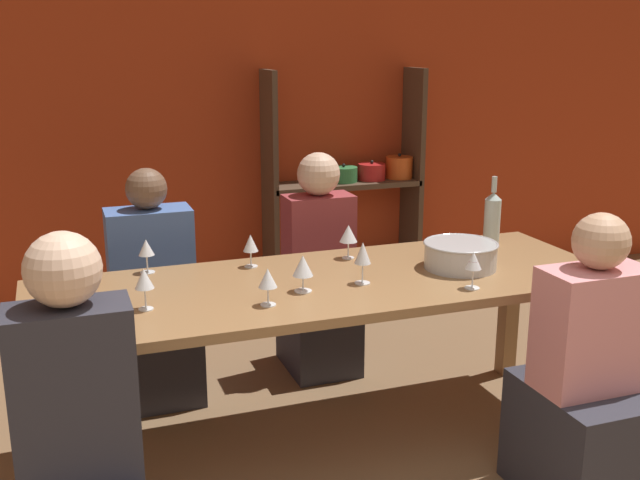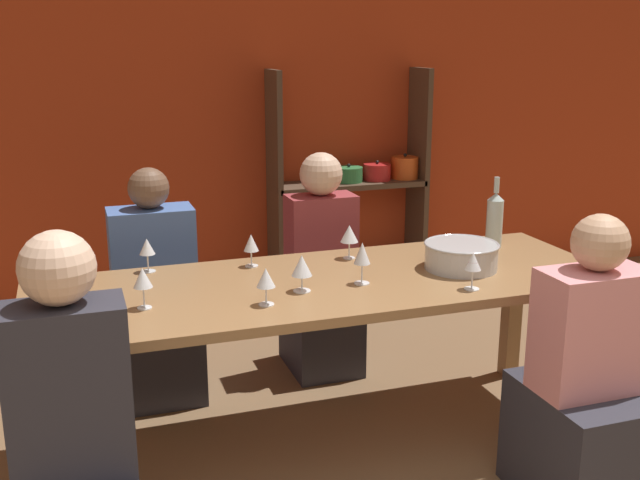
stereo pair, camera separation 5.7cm
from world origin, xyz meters
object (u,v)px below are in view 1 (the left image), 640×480
(wine_bottle_green, at_px, (492,218))
(wine_glass_red_c, at_px, (363,255))
(dining_table, at_px, (328,299))
(wine_glass_white_b, at_px, (348,234))
(wine_glass_empty_a, at_px, (144,280))
(person_near_b, at_px, (585,400))
(wine_glass_red_b, at_px, (473,262))
(mixing_bowl, at_px, (460,254))
(person_near_a, at_px, (82,477))
(wine_glass_red_d, at_px, (585,239))
(wine_glass_white_a, at_px, (268,279))
(shelf_unit, at_px, (349,220))
(wine_glass_white_c, at_px, (146,249))
(person_far_b, at_px, (319,289))
(wine_glass_red_a, at_px, (303,267))
(person_far_a, at_px, (154,315))
(wine_glass_red_e, at_px, (251,244))

(wine_bottle_green, relative_size, wine_glass_red_c, 1.95)
(dining_table, bearing_deg, wine_glass_white_b, 53.63)
(wine_glass_empty_a, distance_m, person_near_b, 1.73)
(wine_glass_red_b, relative_size, person_near_b, 0.13)
(mixing_bowl, xyz_separation_m, wine_bottle_green, (0.33, 0.28, 0.08))
(wine_glass_empty_a, bearing_deg, person_near_a, -115.18)
(wine_glass_empty_a, xyz_separation_m, wine_glass_red_d, (1.94, -0.07, -0.00))
(dining_table, height_order, wine_glass_empty_a, wine_glass_empty_a)
(person_near_b, bearing_deg, wine_glass_red_b, 121.25)
(wine_glass_white_a, bearing_deg, person_near_a, -146.15)
(shelf_unit, xyz_separation_m, wine_glass_white_c, (-1.54, -1.45, 0.32))
(wine_glass_red_c, bearing_deg, wine_glass_white_b, 77.16)
(wine_bottle_green, bearing_deg, dining_table, -165.86)
(mixing_bowl, distance_m, person_far_b, 0.96)
(shelf_unit, height_order, wine_glass_red_a, shelf_unit)
(wine_glass_red_b, relative_size, person_near_a, 0.13)
(wine_glass_white_b, bearing_deg, person_near_a, -142.04)
(wine_glass_red_a, bearing_deg, wine_glass_white_b, 47.50)
(wine_glass_empty_a, relative_size, wine_glass_red_a, 1.06)
(mixing_bowl, relative_size, wine_bottle_green, 0.96)
(wine_glass_red_c, bearing_deg, wine_glass_white_c, 151.18)
(dining_table, height_order, person_near_b, person_near_b)
(shelf_unit, xyz_separation_m, wine_glass_white_b, (-0.63, -1.54, 0.33))
(wine_glass_red_c, relative_size, wine_glass_white_c, 1.18)
(wine_glass_red_c, relative_size, person_near_a, 0.14)
(wine_glass_red_a, relative_size, person_near_a, 0.12)
(wine_bottle_green, distance_m, wine_glass_white_b, 0.75)
(wine_glass_red_b, bearing_deg, shelf_unit, 81.63)
(wine_glass_white_a, bearing_deg, wine_glass_white_c, 123.48)
(wine_glass_red_a, relative_size, person_far_b, 0.13)
(person_far_a, bearing_deg, wine_glass_white_c, 81.25)
(wine_glass_white_c, height_order, person_near_a, person_near_a)
(shelf_unit, height_order, wine_glass_white_c, shelf_unit)
(wine_bottle_green, xyz_separation_m, wine_glass_red_c, (-0.83, -0.33, -0.01))
(mixing_bowl, relative_size, wine_glass_white_a, 2.26)
(dining_table, xyz_separation_m, wine_glass_white_b, (0.20, 0.28, 0.20))
(wine_glass_white_a, xyz_separation_m, person_far_b, (0.56, 0.98, -0.41))
(shelf_unit, bearing_deg, person_near_b, -91.19)
(wine_glass_white_b, relative_size, wine_glass_white_c, 1.06)
(mixing_bowl, height_order, person_near_a, person_near_a)
(shelf_unit, xyz_separation_m, wine_glass_red_a, (-0.98, -1.92, 0.32))
(wine_glass_empty_a, bearing_deg, wine_glass_red_a, -0.16)
(wine_glass_red_d, bearing_deg, wine_glass_red_a, 176.93)
(wine_bottle_green, distance_m, wine_glass_white_c, 1.66)
(mixing_bowl, distance_m, wine_glass_white_b, 0.52)
(wine_glass_empty_a, height_order, wine_glass_white_b, wine_glass_empty_a)
(wine_glass_white_a, xyz_separation_m, wine_glass_red_e, (0.07, 0.51, 0.00))
(wine_glass_red_c, xyz_separation_m, person_far_b, (0.11, 0.86, -0.43))
(wine_glass_white_a, xyz_separation_m, wine_glass_white_b, (0.53, 0.49, 0.01))
(mixing_bowl, relative_size, wine_glass_red_e, 2.22)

